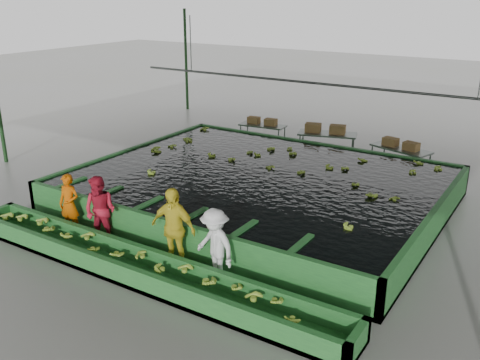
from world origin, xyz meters
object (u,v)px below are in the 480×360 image
Objects in this scene: worker_c at (173,228)px; box_stack_right at (400,148)px; packing_table_right at (400,161)px; sorting_trough at (138,267)px; box_stack_mid at (325,133)px; worker_b at (100,210)px; packing_table_left at (263,135)px; packing_table_mid at (327,146)px; worker_d at (215,246)px; flotation_tank at (258,188)px; worker_a at (69,204)px; box_stack_left at (262,124)px.

box_stack_right is at bearing 70.24° from worker_c.
box_stack_right reaches higher than packing_table_right.
box_stack_right is at bearing 74.92° from sorting_trough.
box_stack_mid reaches higher than box_stack_right.
box_stack_mid is at bearing 66.86° from worker_b.
packing_table_mid reaches higher than packing_table_left.
worker_d is at bearing -80.49° from packing_table_mid.
worker_c is 9.37m from box_stack_right.
worker_b reaches higher than packing_table_mid.
worker_b is 0.94× the size of packing_table_left.
packing_table_right is 2.95m from box_stack_mid.
packing_table_mid is 1.67× the size of box_stack_right.
packing_table_right is 0.45m from box_stack_right.
flotation_tank is 5.49m from packing_table_right.
worker_a is at bearing -122.05° from packing_table_right.
worker_a is 1.10m from worker_b.
flotation_tank is 4.72m from worker_b.
worker_c reaches higher than packing_table_right.
packing_table_left is 1.25× the size of box_stack_mid.
packing_table_right is at bearing 98.05° from worker_d.
worker_a is at bearing -89.78° from box_stack_left.
sorting_trough is 10.99m from box_stack_left.
box_stack_right is at bearing 46.36° from worker_a.
packing_table_right is at bearing 74.80° from sorting_trough.
worker_b is 10.16m from box_stack_right.
packing_table_mid is 2.82m from box_stack_right.
sorting_trough is at bearing -89.40° from packing_table_mid.
packing_table_right reaches higher than sorting_trough.
box_stack_right reaches higher than flotation_tank.
packing_table_mid is 0.48m from box_stack_mid.
worker_b is 2.26m from worker_c.
worker_d is (1.47, -4.30, 0.37)m from flotation_tank.
packing_table_mid is (-1.58, 9.41, -0.34)m from worker_d.
worker_d reaches higher than packing_table_right.
worker_a is 3.36m from worker_c.
worker_c is 0.90× the size of packing_table_mid.
sorting_trough is 10.22m from packing_table_mid.
sorting_trough is 5.04× the size of packing_table_right.
packing_table_mid is at bearing 91.20° from flotation_tank.
flotation_tank is 7.99× the size of box_stack_right.
worker_d is at bearing -5.50° from worker_c.
sorting_trough is at bearing -88.88° from box_stack_mid.
sorting_trough is at bearing -73.91° from box_stack_left.
packing_table_right is 1.65× the size of box_stack_left.
worker_a is 0.86× the size of packing_table_left.
box_stack_mid is at bearing -5.93° from packing_table_left.
worker_c reaches higher than packing_table_left.
worker_b is 10.19m from packing_table_right.
worker_d is at bearing -65.15° from box_stack_left.
sorting_trough is 6.11× the size of worker_d.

